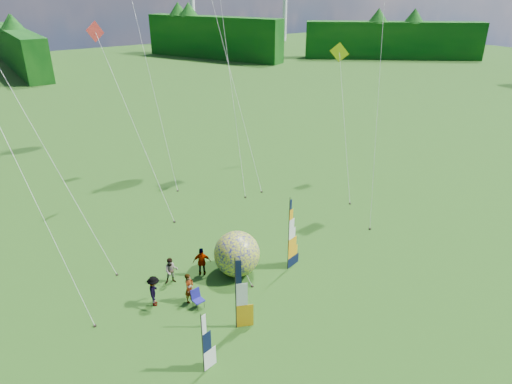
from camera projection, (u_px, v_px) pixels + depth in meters
ground at (316, 312)px, 23.42m from camera, size 220.00×220.00×0.00m
treeline_ring at (320, 245)px, 21.74m from camera, size 210.00×210.00×8.00m
feather_banner_main at (289, 236)px, 25.93m from camera, size 1.21×0.43×4.52m
side_banner_left at (236, 295)px, 21.54m from camera, size 1.02×0.52×3.88m
side_banner_far at (203, 345)px, 19.17m from camera, size 0.90×0.30×3.03m
bol_inflatable at (237, 254)px, 25.96m from camera, size 3.40×3.40×2.64m
spectator_a at (189, 288)px, 23.85m from camera, size 0.74×0.68×1.69m
spectator_b at (171, 271)px, 25.36m from camera, size 0.85×0.62×1.58m
spectator_c at (154, 291)px, 23.58m from camera, size 0.87×1.17×1.72m
spectator_d at (202, 262)px, 26.02m from camera, size 1.10×0.88×1.75m
camp_chair at (198, 299)px, 23.53m from camera, size 0.64×0.64×1.01m
kite_whale at (226, 43)px, 36.55m from camera, size 7.43×15.61×21.88m
kite_rainbow_delta at (38, 126)px, 24.51m from camera, size 11.49×13.19×16.71m
kite_parafoil at (381, 73)px, 30.46m from camera, size 9.35×9.88×19.74m
small_kite_red at (134, 118)px, 31.89m from camera, size 7.78×11.21×13.47m
small_kite_orange at (231, 81)px, 35.94m from camera, size 6.70×10.72×16.52m
small_kite_yellow at (345, 117)px, 35.68m from camera, size 9.76×11.04×11.54m
small_kite_pink at (17, 156)px, 20.42m from camera, size 7.89×9.93×16.63m
small_kite_green at (150, 69)px, 37.32m from camera, size 8.16×13.59×17.78m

